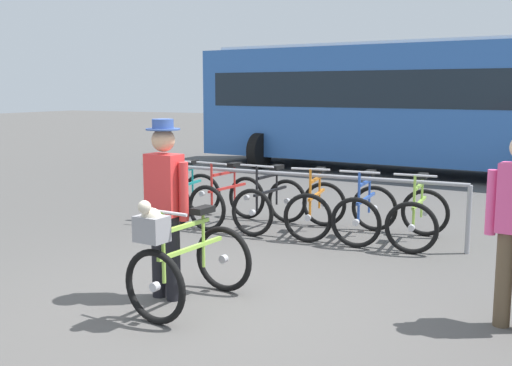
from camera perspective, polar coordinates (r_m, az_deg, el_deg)
The scene contains 11 objects.
ground_plane at distance 5.75m, azimuth -5.40°, elevation -11.62°, with size 80.00×80.00×0.00m, color #514F4C.
bike_rack_rail at distance 8.40m, azimuth 3.69°, elevation -0.17°, with size 4.61×0.20×0.88m.
racked_bike_teal at distance 9.44m, azimuth -6.41°, elevation -1.27°, with size 0.78×1.16×0.97m.
racked_bike_red at distance 9.10m, azimuth -2.67°, elevation -1.61°, with size 0.76×1.16×0.97m.
racked_bike_black at distance 8.79m, azimuth 1.35°, elevation -1.96°, with size 0.72×1.14×0.97m.
racked_bike_orange at distance 8.53m, azimuth 5.65°, elevation -2.33°, with size 0.82×1.18×0.97m.
racked_bike_blue at distance 8.32m, azimuth 10.18°, elevation -2.71°, with size 0.73×1.16×0.98m.
racked_bike_lime at distance 8.17m, azimuth 14.92°, elevation -3.08°, with size 0.72×1.15×0.98m.
featured_bicycle at distance 5.60m, azimuth -6.82°, elevation -7.01°, with size 0.74×1.23×1.09m.
person_with_featured_bike at distance 5.84m, azimuth -8.50°, elevation -1.72°, with size 0.53×0.32×1.72m.
bus_distant at distance 15.29m, azimuth 13.41°, elevation 7.52°, with size 10.15×3.86×3.08m.
Camera 1 is at (2.94, -4.52, 1.99)m, focal length 42.94 mm.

